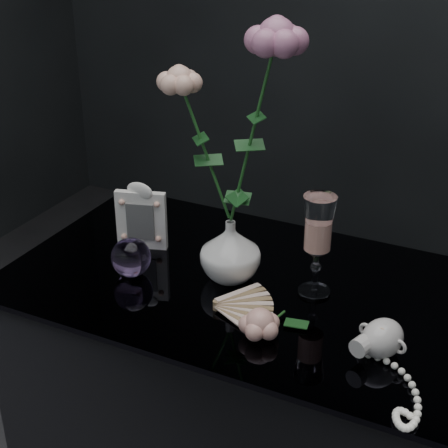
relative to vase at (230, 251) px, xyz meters
The scene contains 9 objects.
table 0.45m from the vase, ahead, with size 1.05×0.58×0.76m.
vase is the anchor object (origin of this frame).
wine_glass 0.18m from the vase, ahead, with size 0.06×0.06×0.21m, color white, non-canonical shape.
picture_frame 0.24m from the vase, behind, with size 0.12×0.09×0.16m, color white, non-canonical shape.
paperweight 0.21m from the vase, 157.51° to the right, with size 0.08×0.08×0.08m, color #B488DD, non-canonical shape.
paper_fan 0.13m from the vase, 77.25° to the right, with size 0.22×0.17×0.02m, color beige, non-canonical shape.
loose_rose 0.21m from the vase, 49.82° to the right, with size 0.13×0.16×0.06m, color #E8A596, non-canonical shape.
pearl_jar 0.36m from the vase, 18.29° to the right, with size 0.23×0.24×0.07m, color silver, non-canonical shape.
roses 0.27m from the vase, ahead, with size 0.26×0.12×0.46m.
Camera 1 is at (0.45, -1.05, 1.49)m, focal length 55.00 mm.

